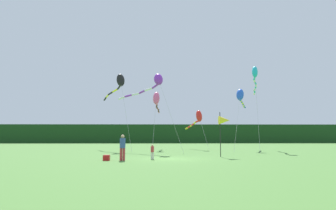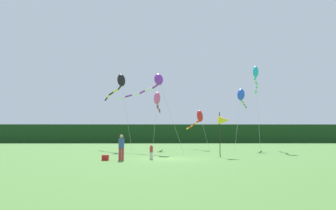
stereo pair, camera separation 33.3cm
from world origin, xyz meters
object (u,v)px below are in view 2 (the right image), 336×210
at_px(kite_cyan, 256,75).
at_px(kite_blue, 241,96).
at_px(banner_flag_pole, 224,121).
at_px(kite_purple, 155,82).
at_px(person_adult, 121,146).
at_px(kite_rainbow, 157,99).
at_px(cooler_box, 105,158).
at_px(kite_red, 199,117).
at_px(person_child, 151,151).
at_px(kite_black, 120,83).

height_order(kite_cyan, kite_blue, kite_cyan).
bearing_deg(banner_flag_pole, kite_purple, 131.21).
height_order(person_adult, banner_flag_pole, banner_flag_pole).
height_order(person_adult, kite_rainbow, kite_rainbow).
distance_m(person_adult, banner_flag_pole, 8.65).
bearing_deg(person_adult, cooler_box, 179.87).
bearing_deg(kite_red, person_child, -109.77).
bearing_deg(kite_black, person_child, -71.00).
bearing_deg(kite_red, kite_purple, -134.03).
distance_m(person_child, cooler_box, 3.32).
relative_size(person_adult, cooler_box, 4.13).
xyz_separation_m(cooler_box, kite_red, (8.33, 15.34, 3.78)).
relative_size(person_adult, kite_rainbow, 0.22).
bearing_deg(person_adult, banner_flag_pole, 21.54).
height_order(person_child, cooler_box, person_child).
relative_size(kite_rainbow, kite_black, 0.90).
bearing_deg(person_adult, kite_red, 64.79).
distance_m(person_adult, kite_black, 16.08).
relative_size(person_adult, kite_purple, 0.22).
bearing_deg(kite_rainbow, cooler_box, -101.41).
xyz_separation_m(kite_red, kite_cyan, (6.41, -2.75, 4.80)).
bearing_deg(kite_cyan, person_adult, -137.27).
bearing_deg(banner_flag_pole, kite_red, 92.89).
distance_m(cooler_box, kite_red, 17.86).
relative_size(banner_flag_pole, kite_cyan, 0.37).
xyz_separation_m(cooler_box, banner_flag_pole, (8.94, 3.09, 2.75)).
xyz_separation_m(cooler_box, kite_blue, (13.32, 13.86, 6.28)).
bearing_deg(banner_flag_pole, person_adult, -158.46).
distance_m(banner_flag_pole, kite_black, 16.03).
bearing_deg(kite_cyan, kite_purple, -166.85).
bearing_deg(banner_flag_pole, kite_black, 133.00).
bearing_deg(person_child, kite_purple, 90.85).
bearing_deg(kite_rainbow, kite_cyan, -14.42).
distance_m(person_child, kite_purple, 11.18).
relative_size(cooler_box, kite_cyan, 0.04).
height_order(kite_red, kite_black, kite_black).
distance_m(person_child, kite_red, 15.65).
height_order(banner_flag_pole, kite_blue, kite_blue).
xyz_separation_m(kite_red, kite_rainbow, (-5.18, 0.23, 2.29)).
bearing_deg(kite_black, kite_red, 6.74).
bearing_deg(cooler_box, person_child, 16.87).
xyz_separation_m(kite_cyan, kite_black, (-16.14, 1.60, -0.65)).
distance_m(kite_purple, kite_red, 8.36).
bearing_deg(cooler_box, kite_red, 61.51).
height_order(person_adult, person_child, person_adult).
bearing_deg(kite_purple, cooler_box, -107.05).
distance_m(person_adult, kite_blue, 19.28).
height_order(person_child, kite_black, kite_black).
bearing_deg(cooler_box, kite_purple, 72.95).
distance_m(banner_flag_pole, kite_purple, 10.03).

